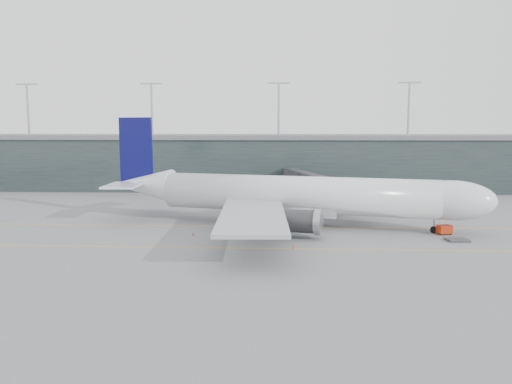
{
  "coord_description": "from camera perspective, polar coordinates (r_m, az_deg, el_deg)",
  "views": [
    {
      "loc": [
        5.36,
        -89.72,
        17.12
      ],
      "look_at": [
        1.28,
        -4.0,
        6.1
      ],
      "focal_mm": 35.0,
      "sensor_mm": 36.0,
      "label": 1
    }
  ],
  "objects": [
    {
      "name": "gse_cart",
      "position": [
        86.47,
        20.73,
        -4.01
      ],
      "size": [
        2.57,
        2.04,
        1.53
      ],
      "rotation": [
        0.0,
        0.0,
        0.31
      ],
      "color": "#A7240B",
      "rests_on": "ground"
    },
    {
      "name": "cone_wing_port",
      "position": [
        103.25,
        5.58,
        -2.04
      ],
      "size": [
        0.5,
        0.5,
        0.8
      ],
      "primitive_type": "cone",
      "color": "#EE470D",
      "rests_on": "ground"
    },
    {
      "name": "uld_c",
      "position": [
        101.99,
        -0.44,
        -1.77
      ],
      "size": [
        2.42,
        2.1,
        1.92
      ],
      "rotation": [
        0.0,
        0.0,
        0.22
      ],
      "color": "#313236",
      "rests_on": "ground"
    },
    {
      "name": "ground",
      "position": [
        91.5,
        -0.69,
        -3.47
      ],
      "size": [
        320.0,
        320.0,
        0.0
      ],
      "primitive_type": "plane",
      "color": "slate",
      "rests_on": "ground"
    },
    {
      "name": "baggage_dolly",
      "position": [
        82.36,
        21.99,
        -5.09
      ],
      "size": [
        3.48,
        2.94,
        0.32
      ],
      "primitive_type": "cube",
      "rotation": [
        0.0,
        0.0,
        0.14
      ],
      "color": "#38393D",
      "rests_on": "ground"
    },
    {
      "name": "uld_a",
      "position": [
        100.58,
        -2.48,
        -1.89
      ],
      "size": [
        2.61,
        2.34,
        1.97
      ],
      "rotation": [
        0.0,
        0.0,
        -0.33
      ],
      "color": "#313236",
      "rests_on": "ground"
    },
    {
      "name": "jet_bridge",
      "position": [
        114.43,
        7.48,
        1.26
      ],
      "size": [
        16.21,
        44.79,
        6.91
      ],
      "rotation": [
        0.0,
        0.0,
        0.29
      ],
      "color": "#2F3035",
      "rests_on": "ground"
    },
    {
      "name": "cone_wing_stbd",
      "position": [
        71.87,
        4.35,
        -6.23
      ],
      "size": [
        0.39,
        0.39,
        0.62
      ],
      "primitive_type": "cone",
      "color": "#D9460C",
      "rests_on": "ground"
    },
    {
      "name": "cone_tail",
      "position": [
        80.87,
        -7.2,
        -4.74
      ],
      "size": [
        0.39,
        0.39,
        0.61
      ],
      "primitive_type": "cone",
      "color": "#E14D0C",
      "rests_on": "ground"
    },
    {
      "name": "main_aircraft",
      "position": [
        87.95,
        4.32,
        -0.38
      ],
      "size": [
        67.58,
        62.36,
        19.14
      ],
      "rotation": [
        0.0,
        0.0,
        -0.24
      ],
      "color": "silver",
      "rests_on": "ground"
    },
    {
      "name": "uld_b",
      "position": [
        102.27,
        -1.1,
        -1.77
      ],
      "size": [
        2.45,
        2.19,
        1.85
      ],
      "rotation": [
        0.0,
        0.0,
        0.32
      ],
      "color": "#313236",
      "rests_on": "ground"
    },
    {
      "name": "terminal",
      "position": [
        148.12,
        0.64,
        3.64
      ],
      "size": [
        240.0,
        36.0,
        29.0
      ],
      "color": "#1E2929",
      "rests_on": "ground"
    },
    {
      "name": "taxiline_lead_main",
      "position": [
        111.05,
        2.5,
        -1.55
      ],
      "size": [
        0.25,
        60.0,
        0.02
      ],
      "primitive_type": "cube",
      "color": "gold",
      "rests_on": "ground"
    },
    {
      "name": "taxiline_a",
      "position": [
        87.58,
        -0.84,
        -3.95
      ],
      "size": [
        160.0,
        0.25,
        0.02
      ],
      "primitive_type": "cube",
      "color": "gold",
      "rests_on": "ground"
    },
    {
      "name": "cone_nose",
      "position": [
        91.52,
        20.92,
        -3.7
      ],
      "size": [
        0.5,
        0.5,
        0.79
      ],
      "primitive_type": "cone",
      "color": "orange",
      "rests_on": "ground"
    },
    {
      "name": "taxiline_b",
      "position": [
        71.99,
        -1.64,
        -6.43
      ],
      "size": [
        160.0,
        0.25,
        0.02
      ],
      "primitive_type": "cube",
      "color": "gold",
      "rests_on": "ground"
    }
  ]
}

